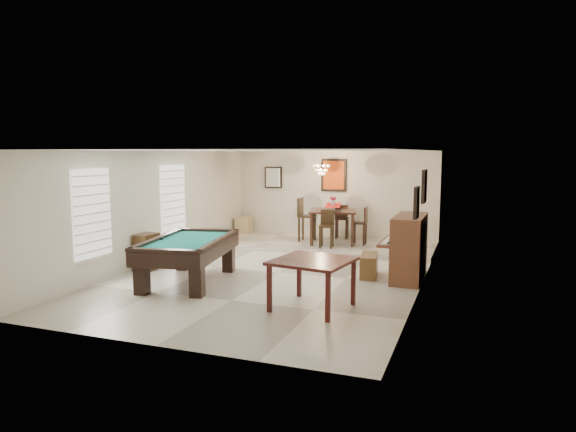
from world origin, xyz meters
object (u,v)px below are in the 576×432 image
Objects in this scene: pool_table at (189,261)px; chandelier at (322,166)px; piano_bench at (369,265)px; dining_chair_north at (342,221)px; dining_table at (333,224)px; flower_vase at (333,201)px; dining_chair_west at (307,220)px; apothecary_chest at (147,252)px; corner_bench at (244,225)px; square_table at (312,284)px; upright_piano at (402,247)px; dining_chair_south at (326,229)px; dining_chair_east at (359,226)px.

chandelier is (1.37, 4.57, 1.78)m from pool_table.
piano_bench is 4.07m from dining_chair_north.
dining_table is (-1.59, 2.96, 0.40)m from piano_bench.
dining_chair_west is (-0.73, 0.01, -0.54)m from flower_vase.
flower_vase is (3.09, 4.06, 0.86)m from apothecary_chest.
dining_chair_north is at bearing 86.47° from flower_vase.
corner_bench reaches higher than piano_bench.
square_table is 4.72× the size of flower_vase.
upright_piano is at bearing 6.79° from piano_bench.
dining_table reaches higher than dining_chair_south.
corner_bench is at bearing 165.61° from flower_vase.
dining_chair_south is 1.55m from dining_chair_north.
dining_chair_west is at bearing 135.78° from upright_piano.
pool_table is at bearing 65.10° from dining_chair_north.
dining_chair_east is (0.73, -0.00, -0.64)m from flower_vase.
dining_chair_east is (0.73, -0.00, -0.01)m from dining_table.
piano_bench is 3.97m from chandelier.
corner_bench is (-3.03, 0.78, -0.91)m from flower_vase.
dining_chair_west is 1.19× the size of dining_chair_east.
chandelier is at bearing 105.12° from square_table.
dining_chair_north reaches higher than square_table.
dining_chair_west is 1.47m from dining_chair_east.
pool_table is at bearing -22.30° from apothecary_chest.
piano_bench is 0.87× the size of dining_chair_south.
chandelier reaches higher than dining_chair_east.
square_table is 1.98× the size of chandelier.
chandelier is at bearing 132.17° from upright_piano.
dining_chair_north is at bearing 112.26° from piano_bench.
upright_piano is 3.69m from flower_vase.
corner_bench is (-3.08, -0.02, -0.25)m from dining_chair_north.
chandelier reaches higher than dining_table.
dining_chair_west is (-1.88, 5.46, 0.31)m from square_table.
dining_table is 0.74m from dining_chair_west.
dining_chair_south is at bearing -135.92° from dining_chair_west.
upright_piano is at bearing -52.21° from dining_table.
apothecary_chest is (-4.68, -1.11, 0.17)m from piano_bench.
square_table is 7.50m from corner_bench.
dining_chair_west is at bearing -92.63° from dining_chair_east.
dining_chair_south is (0.04, -0.76, -0.03)m from dining_table.
dining_chair_east reaches higher than apothecary_chest.
dining_chair_east is (2.41, 4.64, 0.20)m from pool_table.
apothecary_chest is at bearing -45.55° from dining_chair_east.
flower_vase is at bearing -91.77° from dining_chair_west.
dining_chair_south is at bearing -63.10° from chandelier.
chandelier is (2.78, 3.99, 1.80)m from apothecary_chest.
apothecary_chest is at bearing 148.78° from dining_chair_west.
dining_chair_east is (-0.41, 5.45, 0.21)m from square_table.
pool_table is at bearing 163.99° from square_table.
chandelier reaches higher than corner_bench.
dining_chair_west is (-0.78, -0.79, 0.11)m from dining_chair_north.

